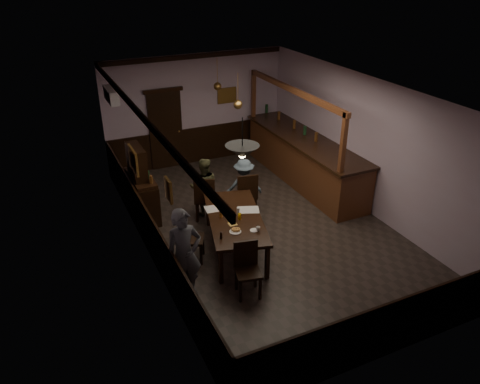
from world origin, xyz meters
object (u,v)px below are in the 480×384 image
dining_table (235,220)px  coffee_cup (258,229)px  person_seated_right (244,186)px  bar_counter (304,159)px  chair_far_right (246,193)px  pendant_brass_far (218,86)px  person_standing (184,255)px  sideboard (141,189)px  chair_far_left (205,197)px  pendant_brass_mid (238,105)px  person_seated_left (204,187)px  soda_can (240,216)px  chair_side (188,235)px  chair_near (247,266)px  pendant_iron (242,152)px

dining_table → coffee_cup: size_ratio=29.82×
person_seated_right → bar_counter: 2.19m
chair_far_right → pendant_brass_far: (0.43, 2.59, 1.72)m
person_standing → sideboard: size_ratio=1.00×
chair_far_left → person_standing: bearing=84.3°
sideboard → pendant_brass_mid: size_ratio=2.07×
dining_table → person_seated_left: 1.61m
coffee_cup → person_seated_left: bearing=110.2°
dining_table → bar_counter: bearing=36.4°
bar_counter → coffee_cup: bearing=-134.4°
dining_table → soda_can: (0.04, -0.12, 0.12)m
person_seated_left → pendant_brass_mid: bearing=-142.5°
person_standing → person_seated_left: size_ratio=1.25×
chair_far_right → chair_side: (-1.72, -1.03, -0.04)m
dining_table → chair_side: 0.96m
chair_far_left → bar_counter: (3.00, 0.79, 0.06)m
chair_near → coffee_cup: 0.85m
chair_far_right → chair_far_left: bearing=-3.5°
dining_table → sideboard: bearing=122.2°
dining_table → pendant_iron: size_ratio=3.47×
soda_can → pendant_iron: size_ratio=0.17×
person_seated_right → chair_near: bearing=81.5°
person_standing → bar_counter: 5.23m
coffee_cup → soda_can: soda_can is taller
person_standing → chair_far_left: bearing=59.6°
person_seated_right → pendant_brass_mid: bearing=-87.8°
pendant_brass_mid → sideboard: bearing=178.7°
pendant_brass_mid → chair_near: bearing=-112.3°
chair_near → person_seated_right: bearing=77.9°
chair_near → pendant_brass_far: bearing=84.8°
chair_side → pendant_brass_far: (2.15, 3.62, 1.76)m
pendant_brass_mid → chair_side: bearing=-134.7°
chair_far_left → pendant_brass_far: pendant_brass_far is taller
pendant_iron → pendant_brass_mid: bearing=66.6°
chair_side → pendant_iron: (0.73, -0.84, 1.88)m
dining_table → chair_far_right: chair_far_right is taller
chair_far_left → coffee_cup: (0.28, -1.99, 0.23)m
person_seated_left → pendant_iron: size_ratio=1.95×
coffee_cup → sideboard: (-1.48, 2.73, -0.13)m
bar_counter → person_standing: bearing=-144.1°
pendant_brass_far → chair_near: bearing=-107.4°
person_seated_left → bar_counter: bar_counter is taller
coffee_cup → pendant_brass_far: (1.03, 4.34, 1.50)m
bar_counter → pendant_brass_mid: (-1.89, -0.10, 1.67)m
chair_far_right → chair_near: size_ratio=1.09×
coffee_cup → bar_counter: bar_counter is taller
chair_far_right → person_seated_left: person_seated_left is taller
chair_near → sideboard: size_ratio=0.58×
chair_far_right → bar_counter: 2.36m
coffee_cup → pendant_brass_far: pendant_brass_far is taller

